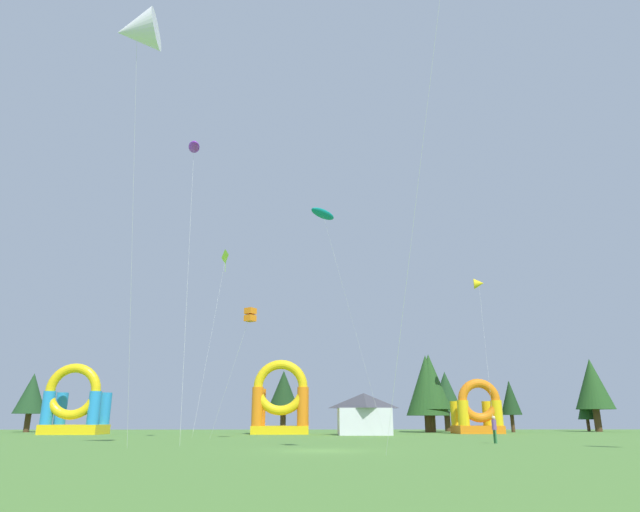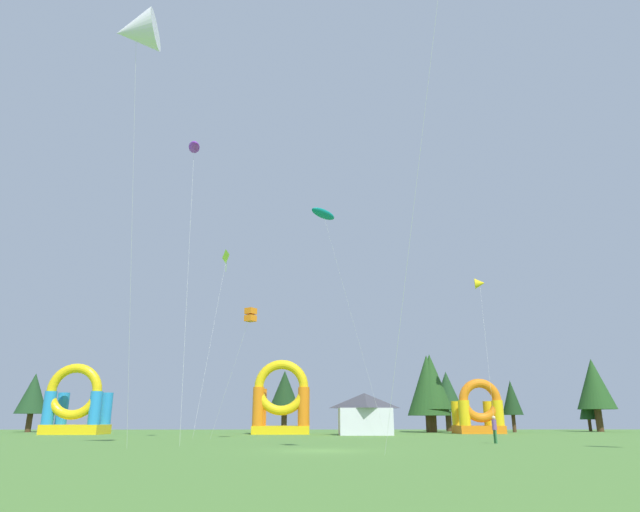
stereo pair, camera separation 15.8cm
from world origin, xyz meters
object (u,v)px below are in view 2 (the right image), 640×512
kite_lime_diamond (227,258)px  inflatable_red_slide (479,414)px  kite_purple_parafoil (194,148)px  kite_teal_parafoil (323,214)px  inflatable_yellow_castle (281,405)px  kite_yellow_delta (480,283)px  person_near_camera (494,427)px  kite_orange_box (251,315)px  festival_tent (365,414)px  inflatable_orange_dome (76,408)px  kite_white_delta (136,31)px

kite_lime_diamond → inflatable_red_slide: (27.95, 6.00, -16.22)m
kite_purple_parafoil → kite_teal_parafoil: bearing=45.8°
inflatable_yellow_castle → kite_yellow_delta: bearing=-2.2°
inflatable_red_slide → person_near_camera: bearing=-104.4°
kite_teal_parafoil → kite_purple_parafoil: bearing=-134.2°
kite_orange_box → inflatable_yellow_castle: kite_orange_box is taller
kite_yellow_delta → kite_lime_diamond: (-28.38, -2.98, 2.00)m
kite_lime_diamond → inflatable_yellow_castle: kite_lime_diamond is taller
festival_tent → person_near_camera: bearing=-71.3°
kite_yellow_delta → inflatable_yellow_castle: kite_yellow_delta is taller
person_near_camera → inflatable_orange_dome: inflatable_orange_dome is taller
kite_yellow_delta → kite_teal_parafoil: bearing=-150.8°
kite_teal_parafoil → inflatable_orange_dome: (-26.10, 10.39, -18.17)m
kite_lime_diamond → kite_teal_parafoil: 12.79m
kite_yellow_delta → kite_white_delta: size_ratio=0.72×
kite_white_delta → person_near_camera: 32.91m
kite_teal_parafoil → inflatable_yellow_castle: 21.37m
kite_lime_diamond → festival_tent: 21.98m
kite_purple_parafoil → inflatable_red_slide: size_ratio=3.88×
kite_purple_parafoil → inflatable_yellow_castle: (6.17, 21.69, -19.27)m
kite_yellow_delta → kite_purple_parafoil: size_ratio=0.74×
kite_white_delta → festival_tent: (15.23, 32.38, -20.10)m
kite_lime_diamond → kite_teal_parafoil: (10.35, -7.09, 2.47)m
inflatable_red_slide → inflatable_orange_dome: inflatable_orange_dome is taller
kite_orange_box → festival_tent: bearing=51.1°
person_near_camera → inflatable_orange_dome: bearing=39.1°
inflatable_yellow_castle → inflatable_red_slide: bearing=5.7°
kite_lime_diamond → kite_white_delta: (-0.50, -31.46, 3.81)m
kite_yellow_delta → festival_tent: (-13.66, -2.06, -14.29)m
kite_orange_box → inflatable_yellow_castle: (1.85, 15.96, -6.88)m
person_near_camera → inflatable_red_slide: size_ratio=0.30×
kite_yellow_delta → person_near_camera: 27.74m
kite_yellow_delta → person_near_camera: (-6.88, -22.08, -15.31)m
kite_yellow_delta → festival_tent: 19.87m
kite_lime_diamond → inflatable_yellow_castle: bearing=32.4°
kite_yellow_delta → kite_purple_parafoil: (-28.52, -20.84, 5.88)m
kite_yellow_delta → kite_lime_diamond: size_ratio=0.89×
kite_teal_parafoil → kite_white_delta: kite_white_delta is taller
kite_teal_parafoil → kite_white_delta: size_ratio=0.91×
kite_teal_parafoil → person_near_camera: 25.69m
kite_orange_box → inflatable_orange_dome: size_ratio=1.44×
inflatable_red_slide → kite_purple_parafoil: bearing=-139.6°
person_near_camera → inflatable_yellow_castle: size_ratio=0.23×
kite_orange_box → inflatable_red_slide: 30.87m
kite_purple_parafoil → festival_tent: size_ratio=4.35×
inflatable_yellow_castle → kite_orange_box: bearing=-96.6°
kite_yellow_delta → inflatable_orange_dome: 46.21m
kite_yellow_delta → kite_orange_box: 29.26m
kite_teal_parafoil → festival_tent: 20.86m
kite_purple_parafoil → inflatable_red_slide: (28.08, 23.87, -20.11)m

